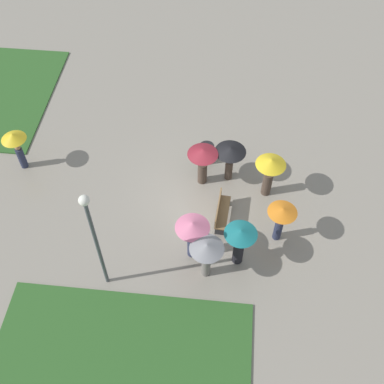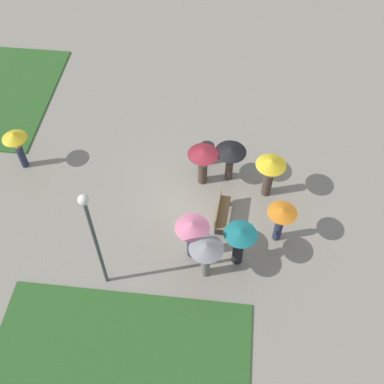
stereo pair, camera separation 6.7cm
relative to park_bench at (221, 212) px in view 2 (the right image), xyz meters
name	(u,v)px [view 2 (the right image)]	position (x,y,z in m)	size (l,w,h in m)	color
ground_plane	(200,193)	(1.15, 0.88, -0.46)	(90.00, 90.00, 0.00)	gray
park_bench	(221,212)	(0.00, 0.00, 0.00)	(1.57, 0.53, 0.90)	brown
lamp_post	(93,232)	(-2.97, 3.67, 2.55)	(0.32, 0.32, 4.74)	#474C51
trash_bin	(207,153)	(2.89, 0.77, -0.04)	(0.60, 0.60, 0.84)	#335638
crowd_person_teal	(239,240)	(-1.70, -0.70, 0.85)	(1.11, 1.11, 1.88)	black
crowd_person_orange	(281,217)	(-0.60, -2.08, 0.84)	(1.03, 1.03, 1.75)	#282D47
crowd_person_pink	(192,231)	(-1.59, 0.89, 0.96)	(1.17, 1.17, 1.91)	#282D47
crowd_person_grey	(206,251)	(-2.33, 0.36, 0.99)	(1.14, 1.14, 1.87)	slate
crowd_person_black	(230,154)	(2.05, -0.17, 0.91)	(1.20, 1.20, 1.74)	#47382D
crowd_person_yellow	(270,169)	(1.44, -1.67, 0.95)	(1.13, 1.13, 1.92)	#47382D
crowd_person_maroon	(203,158)	(1.76, 0.85, 0.88)	(1.17, 1.17, 1.81)	#47382D
lone_walker_far_path	(16,142)	(1.80, 8.13, 0.92)	(0.96, 0.96, 1.84)	#282D47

